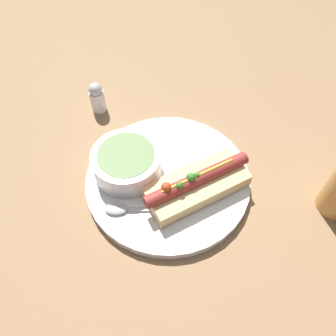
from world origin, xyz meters
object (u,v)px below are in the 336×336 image
Objects in this scene: spoon at (129,209)px; soup_bowl at (127,162)px; hot_dog at (197,183)px; salt_shaker at (97,97)px.

soup_bowl is at bearing -85.11° from spoon.
hot_dog is at bearing -76.52° from soup_bowl.
salt_shaker is (0.18, 0.20, 0.01)m from spoon.
spoon is (-0.07, -0.05, -0.02)m from soup_bowl.
soup_bowl is 0.08m from spoon.
hot_dog is 1.39× the size of spoon.
salt_shaker is at bearing -71.90° from spoon.
salt_shaker reaches higher than soup_bowl.
salt_shaker is (0.11, 0.16, -0.01)m from soup_bowl.
soup_bowl is 1.77× the size of salt_shaker.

